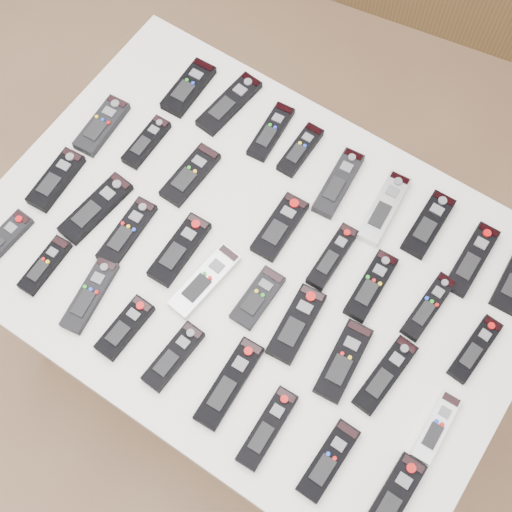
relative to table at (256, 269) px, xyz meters
The scene contains 37 objects.
ground 0.73m from the table, 118.93° to the right, with size 4.00×4.00×0.00m, color brown.
table is the anchor object (origin of this frame).
remote_0 0.50m from the table, 143.86° to the left, with size 0.06×0.17×0.02m, color black.
remote_1 0.43m from the table, 132.90° to the left, with size 0.06×0.19×0.02m, color black.
remote_2 0.35m from the table, 117.64° to the left, with size 0.05×0.17×0.02m, color black.
remote_3 0.31m from the table, 103.15° to the left, with size 0.05×0.15×0.02m, color black.
remote_4 0.28m from the table, 78.40° to the left, with size 0.05×0.18×0.02m, color black.
remote_5 0.33m from the table, 56.54° to the left, with size 0.05×0.19×0.02m, color #B7B7BC.
remote_6 0.41m from the table, 45.61° to the left, with size 0.06×0.17×0.02m, color black.
remote_7 0.49m from the table, 33.39° to the left, with size 0.05×0.19×0.02m, color black.
remote_9 0.52m from the table, behind, with size 0.06×0.17×0.02m, color black.
remote_10 0.41m from the table, 164.87° to the left, with size 0.04×0.15×0.02m, color black.
remote_11 0.28m from the table, 159.88° to the left, with size 0.06×0.17×0.02m, color black.
remote_12 0.12m from the table, 88.26° to the left, with size 0.06×0.17×0.02m, color black.
remote_13 0.19m from the table, 34.43° to the left, with size 0.04×0.17×0.02m, color black.
remote_14 0.27m from the table, 18.71° to the left, with size 0.05×0.17×0.02m, color black.
remote_15 0.40m from the table, 16.62° to the left, with size 0.04×0.17×0.02m, color black.
remote_16 0.52m from the table, ahead, with size 0.04×0.16×0.02m, color black.
remote_17 0.52m from the table, 169.09° to the right, with size 0.06×0.16×0.02m, color black.
remote_18 0.40m from the table, 164.72° to the right, with size 0.06×0.19×0.02m, color black.
remote_19 0.31m from the table, 158.42° to the right, with size 0.05×0.18×0.02m, color black.
remote_20 0.19m from the table, 152.53° to the right, with size 0.06×0.18×0.02m, color black.
remote_21 0.14m from the table, 119.89° to the right, with size 0.05×0.19×0.02m, color #B7B7BC.
remote_22 0.12m from the table, 53.87° to the right, with size 0.06×0.14×0.02m, color black.
remote_23 0.19m from the table, 26.93° to the right, with size 0.06×0.18×0.02m, color black.
remote_24 0.31m from the table, 18.28° to the right, with size 0.06×0.18×0.02m, color black.
remote_25 0.39m from the table, 10.81° to the right, with size 0.05×0.18×0.02m, color black.
remote_26 0.53m from the table, 11.91° to the right, with size 0.04×0.15×0.02m, color silver.
remote_27 0.59m from the table, 150.12° to the right, with size 0.05×0.17×0.02m, color black.
remote_28 0.48m from the table, 143.86° to the right, with size 0.04×0.15×0.02m, color black.
remote_29 0.38m from the table, 132.42° to the right, with size 0.05×0.18×0.02m, color black.
remote_30 0.34m from the table, 115.88° to the right, with size 0.05×0.15×0.02m, color black.
remote_31 0.30m from the table, 93.60° to the right, with size 0.05×0.16×0.02m, color black.
remote_32 0.30m from the table, 67.21° to the right, with size 0.05×0.20×0.02m, color black.
remote_33 0.39m from the table, 52.68° to the right, with size 0.05×0.18×0.02m, color black.
remote_34 0.47m from the table, 38.03° to the right, with size 0.05×0.17×0.02m, color black.
remote_35 0.59m from the table, 28.68° to the right, with size 0.05×0.18×0.02m, color black.
Camera 1 is at (0.41, -0.43, 2.27)m, focal length 50.00 mm.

